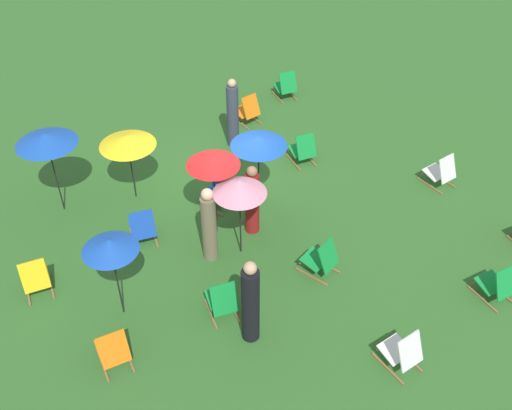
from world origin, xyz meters
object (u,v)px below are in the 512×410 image
(deckchair_0, at_px, (441,172))
(deckchair_6, at_px, (222,300))
(deckchair_2, at_px, (402,352))
(umbrella_3, at_px, (46,139))
(deckchair_3, at_px, (142,227))
(deckchair_4, at_px, (321,259))
(deckchair_9, at_px, (113,350))
(deckchair_13, at_px, (219,193))
(umbrella_2, at_px, (110,245))
(umbrella_5, at_px, (240,187))
(person_3, at_px, (233,115))
(deckchair_11, at_px, (248,110))
(umbrella_4, at_px, (127,141))
(person_2, at_px, (250,303))
(person_1, at_px, (209,226))
(deckchair_10, at_px, (35,278))
(deckchair_5, at_px, (303,150))
(deckchair_1, at_px, (498,284))
(person_0, at_px, (252,201))
(umbrella_1, at_px, (259,141))
(deckchair_8, at_px, (286,86))
(umbrella_0, at_px, (213,160))

(deckchair_0, bearing_deg, deckchair_6, 2.67)
(deckchair_2, bearing_deg, umbrella_3, -66.49)
(deckchair_3, bearing_deg, deckchair_4, 145.50)
(deckchair_4, xyz_separation_m, deckchair_9, (4.23, -0.56, 0.00))
(deckchair_13, distance_m, umbrella_2, 3.76)
(umbrella_5, relative_size, person_3, 0.99)
(deckchair_11, height_order, umbrella_5, umbrella_5)
(umbrella_4, height_order, person_2, person_2)
(person_1, bearing_deg, deckchair_10, -105.64)
(deckchair_3, xyz_separation_m, deckchair_5, (-4.52, -0.10, 0.00))
(deckchair_1, height_order, deckchair_4, same)
(deckchair_6, xyz_separation_m, umbrella_5, (-1.26, -1.13, 1.32))
(deckchair_2, xyz_separation_m, deckchair_3, (1.87, -5.43, 0.00))
(deckchair_0, bearing_deg, person_0, -16.06)
(umbrella_2, height_order, person_1, umbrella_2)
(person_0, bearing_deg, umbrella_1, -74.99)
(deckchair_4, relative_size, person_3, 0.46)
(deckchair_4, distance_m, deckchair_8, 7.01)
(person_0, height_order, person_3, person_3)
(deckchair_3, bearing_deg, umbrella_2, 66.78)
(umbrella_3, bearing_deg, deckchair_11, -175.97)
(deckchair_2, distance_m, person_2, 2.67)
(umbrella_2, relative_size, person_1, 1.04)
(deckchair_6, xyz_separation_m, deckchair_8, (-6.09, -5.46, 0.00))
(umbrella_1, relative_size, umbrella_3, 0.97)
(deckchair_2, relative_size, umbrella_4, 0.50)
(umbrella_4, relative_size, person_0, 0.99)
(person_1, height_order, person_2, person_2)
(deckchair_9, relative_size, deckchair_11, 1.01)
(deckchair_2, relative_size, person_0, 0.50)
(deckchair_11, distance_m, person_1, 5.25)
(deckchair_2, height_order, umbrella_2, umbrella_2)
(deckchair_10, distance_m, umbrella_1, 5.11)
(umbrella_1, bearing_deg, deckchair_11, -123.40)
(umbrella_2, bearing_deg, deckchair_10, -54.65)
(deckchair_9, bearing_deg, umbrella_0, -141.30)
(deckchair_13, bearing_deg, umbrella_3, -44.38)
(deckchair_10, height_order, umbrella_5, umbrella_5)
(umbrella_1, relative_size, umbrella_2, 1.07)
(deckchair_6, bearing_deg, deckchair_10, -29.11)
(umbrella_4, relative_size, person_1, 0.95)
(person_2, height_order, person_3, person_3)
(umbrella_4, distance_m, person_0, 3.01)
(deckchair_9, relative_size, person_3, 0.45)
(deckchair_9, xyz_separation_m, person_0, (-3.94, -1.29, 0.42))
(person_3, bearing_deg, umbrella_3, -16.00)
(deckchair_3, distance_m, umbrella_5, 2.46)
(deckchair_5, bearing_deg, umbrella_5, 41.51)
(deckchair_10, xyz_separation_m, person_3, (-5.95, -1.79, 0.51))
(deckchair_8, bearing_deg, person_2, 60.75)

